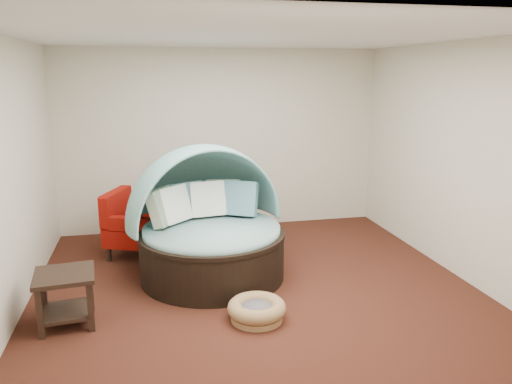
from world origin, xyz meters
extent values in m
plane|color=#451F13|center=(0.00, 0.00, 0.00)|extent=(5.00, 5.00, 0.00)
plane|color=beige|center=(0.00, 2.50, 1.40)|extent=(5.00, 0.00, 5.00)
plane|color=beige|center=(0.00, -2.50, 1.40)|extent=(5.00, 0.00, 5.00)
plane|color=beige|center=(-2.50, 0.00, 1.40)|extent=(0.00, 5.00, 5.00)
plane|color=beige|center=(2.50, 0.00, 1.40)|extent=(0.00, 5.00, 5.00)
plane|color=white|center=(0.00, 0.00, 2.80)|extent=(5.00, 5.00, 0.00)
cylinder|color=black|center=(-0.44, 0.46, 0.26)|extent=(2.14, 2.14, 0.53)
cylinder|color=black|center=(-0.44, 0.46, 0.55)|extent=(2.17, 2.17, 0.05)
cylinder|color=#98D0C3|center=(-0.44, 0.46, 0.59)|extent=(2.02, 2.02, 0.12)
cube|color=#305E43|center=(-1.01, 0.62, 0.87)|extent=(0.43, 0.51, 0.46)
cube|color=white|center=(-0.87, 0.70, 0.87)|extent=(0.49, 0.49, 0.46)
cube|color=#5D93A1|center=(-0.69, 0.88, 0.87)|extent=(0.51, 0.41, 0.46)
cube|color=white|center=(-0.44, 0.89, 0.87)|extent=(0.47, 0.30, 0.46)
cube|color=#305E43|center=(-0.22, 0.96, 0.87)|extent=(0.48, 0.33, 0.46)
cube|color=#5D93A1|center=(-0.03, 0.83, 0.87)|extent=(0.51, 0.43, 0.46)
cylinder|color=brown|center=(-0.15, -0.72, 0.03)|extent=(0.57, 0.57, 0.06)
torus|color=brown|center=(-0.15, -0.72, 0.13)|extent=(0.64, 0.64, 0.15)
cylinder|color=#615C60|center=(-0.15, -0.72, 0.11)|extent=(0.38, 0.38, 0.09)
cylinder|color=black|center=(-1.71, 1.28, 0.09)|extent=(0.09, 0.09, 0.18)
cylinder|color=black|center=(-1.48, 1.84, 0.09)|extent=(0.09, 0.09, 0.18)
cylinder|color=black|center=(-1.15, 1.05, 0.09)|extent=(0.09, 0.09, 0.18)
cylinder|color=black|center=(-0.92, 1.61, 0.09)|extent=(0.09, 0.09, 0.18)
cube|color=#8D0E05|center=(-1.32, 1.45, 0.31)|extent=(0.99, 0.99, 0.26)
cube|color=#8D0E05|center=(-1.60, 1.56, 0.67)|extent=(0.42, 0.75, 0.44)
cube|color=#8D0E05|center=(-1.39, 1.13, 0.53)|extent=(0.61, 0.34, 0.18)
cube|color=#8D0E05|center=(-1.15, 1.73, 0.53)|extent=(0.61, 0.34, 0.18)
cube|color=black|center=(-2.00, -0.39, 0.51)|extent=(0.61, 0.61, 0.04)
cube|color=black|center=(-2.00, -0.39, 0.13)|extent=(0.54, 0.54, 0.03)
cube|color=black|center=(-2.20, -0.64, 0.25)|extent=(0.06, 0.06, 0.49)
cube|color=black|center=(-2.25, -0.19, 0.25)|extent=(0.06, 0.06, 0.49)
cube|color=black|center=(-1.75, -0.59, 0.25)|extent=(0.06, 0.06, 0.49)
cube|color=black|center=(-1.80, -0.15, 0.25)|extent=(0.06, 0.06, 0.49)
camera|label=1|loc=(-1.16, -5.21, 2.42)|focal=35.00mm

